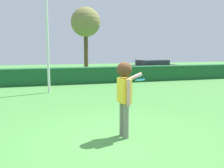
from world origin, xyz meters
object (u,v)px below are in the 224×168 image
(lamppost, at_px, (47,13))
(bare_elm_tree, at_px, (86,23))
(parked_car_black, at_px, (152,67))
(frisbee, at_px, (140,80))
(person, at_px, (125,89))

(lamppost, relative_size, bare_elm_tree, 1.20)
(parked_car_black, bearing_deg, frisbee, -117.00)
(frisbee, xyz_separation_m, lamppost, (-1.88, 6.71, 2.40))
(frisbee, xyz_separation_m, bare_elm_tree, (1.81, 16.34, 3.01))
(person, xyz_separation_m, bare_elm_tree, (2.29, 16.57, 3.18))
(frisbee, distance_m, parked_car_black, 13.93)
(frisbee, relative_size, bare_elm_tree, 0.04)
(person, height_order, lamppost, lamppost)
(person, distance_m, parked_car_black, 14.36)
(frisbee, bearing_deg, lamppost, 105.69)
(lamppost, bearing_deg, frisbee, -74.31)
(frisbee, height_order, parked_car_black, frisbee)
(frisbee, bearing_deg, bare_elm_tree, 83.68)
(person, distance_m, bare_elm_tree, 17.03)
(person, height_order, bare_elm_tree, bare_elm_tree)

